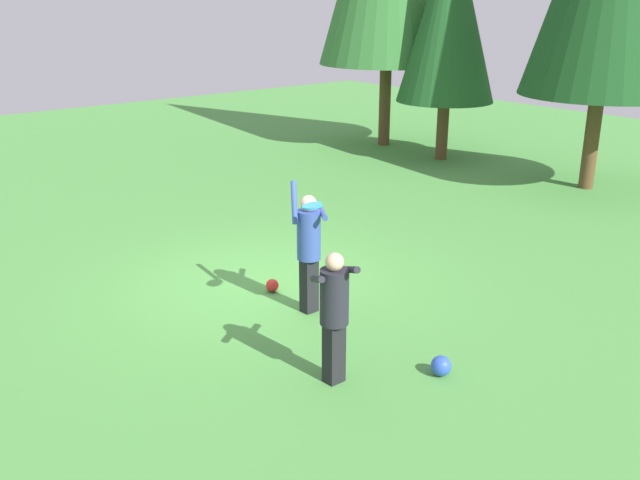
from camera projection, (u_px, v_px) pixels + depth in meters
ground_plane at (261, 282)px, 11.27m from camera, size 40.00×40.00×0.00m
person_thrower at (309, 243)px, 9.90m from camera, size 0.68×0.68×1.95m
person_catcher at (334, 307)px, 8.07m from camera, size 0.72×0.69×1.65m
frisbee at (312, 206)px, 9.13m from camera, size 0.37×0.37×0.07m
ball_blue at (441, 366)px, 8.48m from camera, size 0.25×0.25×0.25m
ball_red at (272, 285)px, 10.89m from camera, size 0.20×0.20×0.20m
tree_left at (449, 12)px, 18.43m from camera, size 2.66×2.66×6.35m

